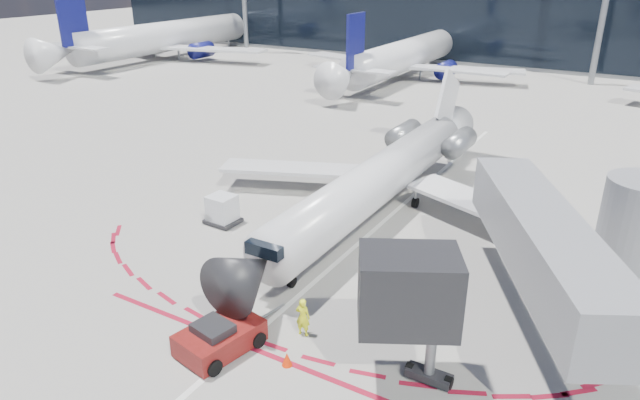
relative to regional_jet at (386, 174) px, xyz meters
The scene contains 12 objects.
ground 3.58m from the regional_jet, 76.42° to the right, with size 260.00×260.00×0.00m, color gray.
apron_centerline 2.44m from the regional_jet, 46.98° to the right, with size 0.25×40.00×0.01m, color silver.
apron_stop_bar 14.39m from the regional_jet, 87.37° to the right, with size 14.00×0.25×0.01m, color maroon.
jet_bridge 11.93m from the regional_jet, 28.67° to the right, with size 10.03×15.20×4.90m.
regional_jet is the anchor object (origin of this frame).
pushback_tug 14.95m from the regional_jet, 89.54° to the right, with size 2.56×4.97×1.26m.
ramp_worker 12.78m from the regional_jet, 79.70° to the right, with size 0.58×0.38×1.60m, color #EDFB1A.
uld_container 9.35m from the regional_jet, 138.17° to the right, with size 1.81×1.56×1.63m.
safety_cone_left 9.53m from the regional_jet, 152.73° to the right, with size 0.32×0.32×0.44m, color red.
safety_cone_right 14.73m from the regional_jet, 79.15° to the right, with size 0.38×0.38×0.53m, color red.
bg_airliner_0 61.64m from the regional_jet, 145.13° to the left, with size 37.59×39.80×12.16m, color silver, non-canonical shape.
bg_airliner_1 41.49m from the regional_jet, 110.70° to the left, with size 33.07×35.02×10.70m, color silver, non-canonical shape.
Camera 1 is at (11.48, -25.26, 13.41)m, focal length 32.00 mm.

